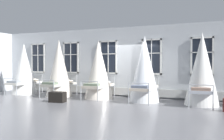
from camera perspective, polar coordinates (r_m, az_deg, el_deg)
The scene contains 9 objects.
ground at distance 10.61m, azimuth 2.11°, elevation -7.11°, with size 28.14×28.14×0.00m, color slate.
back_wall_with_windows at distance 11.64m, azimuth 4.26°, elevation 1.97°, with size 15.07×0.10×3.37m, color silver.
window_bank at distance 11.54m, azimuth 4.06°, elevation -1.60°, with size 11.86×0.10×2.66m.
cot_first at distance 13.48m, azimuth -20.17°, elevation 0.15°, with size 1.32×1.94×2.65m.
cot_second at distance 12.03m, azimuth -12.47°, elevation 0.27°, with size 1.32×1.95×2.74m.
cot_third at distance 11.01m, azimuth -3.21°, elevation -0.04°, with size 1.32×1.96×2.65m.
cot_fourth at distance 10.17m, azimuth 7.72°, elevation 0.15°, with size 1.32×1.96×2.77m.
cot_fifth at distance 9.85m, azimuth 20.60°, elevation 0.08°, with size 1.32×1.94×2.79m.
travel_trunk at distance 10.21m, azimuth -12.80°, elevation -6.27°, with size 0.64×0.40×0.43m, color black.
Camera 1 is at (3.73, -9.80, 1.59)m, focal length 38.47 mm.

